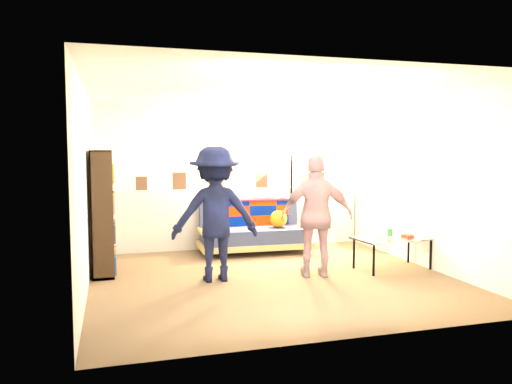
{
  "coord_description": "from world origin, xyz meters",
  "views": [
    {
      "loc": [
        -1.95,
        -6.33,
        1.64
      ],
      "look_at": [
        0.0,
        0.4,
        1.05
      ],
      "focal_mm": 35.0,
      "sensor_mm": 36.0,
      "label": 1
    }
  ],
  "objects_px": {
    "coffee_table": "(393,240)",
    "person_left": "(215,214)",
    "bookshelf": "(103,216)",
    "futon_sofa": "(253,231)",
    "floor_lamp": "(291,179)",
    "person_right": "(317,216)"
  },
  "relations": [
    {
      "from": "futon_sofa",
      "to": "bookshelf",
      "type": "xyz_separation_m",
      "value": [
        -2.3,
        -0.78,
        0.42
      ]
    },
    {
      "from": "futon_sofa",
      "to": "coffee_table",
      "type": "distance_m",
      "value": 2.25
    },
    {
      "from": "futon_sofa",
      "to": "coffee_table",
      "type": "bearing_deg",
      "value": -46.92
    },
    {
      "from": "bookshelf",
      "to": "person_right",
      "type": "xyz_separation_m",
      "value": [
        2.66,
        -0.95,
        0.03
      ]
    },
    {
      "from": "bookshelf",
      "to": "coffee_table",
      "type": "relative_size",
      "value": 1.49
    },
    {
      "from": "bookshelf",
      "to": "person_left",
      "type": "bearing_deg",
      "value": -29.2
    },
    {
      "from": "futon_sofa",
      "to": "person_right",
      "type": "relative_size",
      "value": 1.1
    },
    {
      "from": "bookshelf",
      "to": "floor_lamp",
      "type": "height_order",
      "value": "bookshelf"
    },
    {
      "from": "bookshelf",
      "to": "person_right",
      "type": "relative_size",
      "value": 1.04
    },
    {
      "from": "bookshelf",
      "to": "futon_sofa",
      "type": "bearing_deg",
      "value": 18.71
    },
    {
      "from": "floor_lamp",
      "to": "futon_sofa",
      "type": "bearing_deg",
      "value": -158.84
    },
    {
      "from": "person_left",
      "to": "floor_lamp",
      "type": "bearing_deg",
      "value": -129.21
    },
    {
      "from": "coffee_table",
      "to": "person_left",
      "type": "xyz_separation_m",
      "value": [
        -2.47,
        0.1,
        0.43
      ]
    },
    {
      "from": "bookshelf",
      "to": "coffee_table",
      "type": "bearing_deg",
      "value": -12.67
    },
    {
      "from": "coffee_table",
      "to": "person_left",
      "type": "bearing_deg",
      "value": 177.69
    },
    {
      "from": "bookshelf",
      "to": "person_left",
      "type": "distance_m",
      "value": 1.56
    },
    {
      "from": "person_left",
      "to": "person_right",
      "type": "distance_m",
      "value": 1.31
    },
    {
      "from": "coffee_table",
      "to": "person_left",
      "type": "relative_size",
      "value": 0.65
    },
    {
      "from": "bookshelf",
      "to": "person_left",
      "type": "xyz_separation_m",
      "value": [
        1.36,
        -0.76,
        0.08
      ]
    },
    {
      "from": "futon_sofa",
      "to": "person_left",
      "type": "bearing_deg",
      "value": -121.24
    },
    {
      "from": "person_left",
      "to": "coffee_table",
      "type": "bearing_deg",
      "value": -178.9
    },
    {
      "from": "floor_lamp",
      "to": "person_left",
      "type": "xyz_separation_m",
      "value": [
        -1.69,
        -1.83,
        -0.31
      ]
    }
  ]
}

